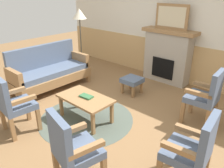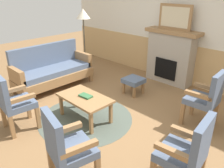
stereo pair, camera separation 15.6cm
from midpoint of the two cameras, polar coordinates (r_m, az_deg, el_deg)
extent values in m
plane|color=olive|center=(4.13, -2.36, -8.42)|extent=(14.00, 14.00, 0.00)
cube|color=silver|center=(5.65, 17.64, 14.09)|extent=(7.20, 0.12, 2.70)
cube|color=tan|center=(5.79, 16.25, 5.51)|extent=(7.20, 0.02, 0.95)
cube|color=#A39989|center=(5.60, 15.47, 6.34)|extent=(1.10, 0.36, 1.20)
cube|color=black|center=(5.51, 14.22, 3.77)|extent=(0.56, 0.02, 0.48)
cube|color=olive|center=(5.45, 16.22, 12.76)|extent=(1.30, 0.44, 0.08)
cube|color=olive|center=(5.41, 16.61, 16.08)|extent=(0.80, 0.03, 0.56)
cube|color=beige|center=(5.39, 16.52, 16.07)|extent=(0.68, 0.01, 0.44)
cube|color=olive|center=(4.80, -20.02, -3.95)|extent=(0.08, 0.08, 0.16)
cube|color=olive|center=(5.61, -4.68, 1.54)|extent=(0.08, 0.08, 0.16)
cube|color=olive|center=(5.31, -22.92, -1.73)|extent=(0.08, 0.08, 0.16)
cube|color=olive|center=(6.05, -8.41, 3.04)|extent=(0.08, 0.08, 0.16)
cube|color=olive|center=(5.32, -13.72, 1.72)|extent=(0.70, 1.80, 0.20)
cube|color=slate|center=(5.27, -13.89, 3.34)|extent=(0.60, 1.70, 0.12)
cube|color=slate|center=(5.42, -15.92, 7.16)|extent=(0.10, 1.70, 0.50)
cube|color=olive|center=(4.88, -22.43, 1.92)|extent=(0.60, 0.10, 0.30)
cube|color=olive|center=(5.69, -6.75, 6.57)|extent=(0.60, 0.10, 0.30)
cube|color=olive|center=(4.18, -11.79, -5.28)|extent=(0.05, 0.05, 0.40)
cube|color=olive|center=(3.60, -4.11, -9.97)|extent=(0.05, 0.05, 0.40)
cube|color=olive|center=(4.41, -7.07, -3.37)|extent=(0.05, 0.05, 0.40)
cube|color=olive|center=(3.86, 0.83, -7.41)|extent=(0.05, 0.05, 0.40)
cube|color=olive|center=(3.89, -5.88, -3.54)|extent=(0.96, 0.56, 0.04)
cylinder|color=#4C564C|center=(4.10, -5.64, -8.72)|extent=(1.68, 1.68, 0.01)
cube|color=#33663D|center=(3.88, -5.61, -3.05)|extent=(0.25, 0.16, 0.03)
cube|color=olive|center=(4.94, 3.91, -1.02)|extent=(0.05, 0.05, 0.26)
cube|color=olive|center=(4.77, 6.63, -2.08)|extent=(0.05, 0.05, 0.26)
cube|color=olive|center=(5.15, 6.11, -0.02)|extent=(0.05, 0.05, 0.26)
cube|color=olive|center=(4.99, 8.78, -1.00)|extent=(0.05, 0.05, 0.26)
cube|color=slate|center=(4.89, 6.45, 0.91)|extent=(0.40, 0.40, 0.10)
cube|color=olive|center=(4.04, 18.59, -7.22)|extent=(0.06, 0.06, 0.40)
cube|color=olive|center=(4.39, 20.81, -4.97)|extent=(0.06, 0.06, 0.40)
cube|color=olive|center=(3.94, 24.20, -9.05)|extent=(0.06, 0.06, 0.40)
cube|color=olive|center=(4.30, 25.99, -6.58)|extent=(0.06, 0.06, 0.40)
cube|color=slate|center=(4.05, 22.95, -3.84)|extent=(0.51, 0.51, 0.10)
cube|color=slate|center=(3.88, 26.37, -0.87)|extent=(0.11, 0.48, 0.48)
cube|color=olive|center=(3.80, 22.31, -2.69)|extent=(0.44, 0.10, 0.06)
cube|color=olive|center=(4.16, 24.27, -0.74)|extent=(0.44, 0.10, 0.06)
cube|color=olive|center=(3.13, 15.73, -16.94)|extent=(0.07, 0.07, 0.40)
cube|color=slate|center=(2.77, 18.62, -16.84)|extent=(0.53, 0.53, 0.10)
cube|color=slate|center=(2.56, 23.74, -13.25)|extent=(0.13, 0.49, 0.48)
cube|color=olive|center=(2.51, 17.40, -16.48)|extent=(0.45, 0.12, 0.06)
cube|color=olive|center=(2.83, 20.60, -11.88)|extent=(0.45, 0.12, 0.06)
cube|color=olive|center=(4.25, -19.63, -5.80)|extent=(0.06, 0.06, 0.40)
cube|color=olive|center=(3.90, -17.29, -8.23)|extent=(0.06, 0.06, 0.40)
cube|color=olive|center=(4.15, -25.00, -7.46)|extent=(0.06, 0.06, 0.40)
cube|color=olive|center=(3.80, -23.12, -10.13)|extent=(0.06, 0.06, 0.40)
cube|color=slate|center=(3.90, -21.81, -4.71)|extent=(0.52, 0.52, 0.10)
cube|color=slate|center=(3.73, -25.33, -1.64)|extent=(0.49, 0.12, 0.48)
cube|color=olive|center=(4.01, -23.17, -1.45)|extent=(0.11, 0.44, 0.06)
cube|color=olive|center=(3.65, -21.11, -3.58)|extent=(0.11, 0.44, 0.06)
cube|color=olive|center=(3.10, -6.17, -16.57)|extent=(0.07, 0.07, 0.40)
cube|color=olive|center=(2.99, -13.78, -19.05)|extent=(0.07, 0.07, 0.40)
cube|color=slate|center=(2.72, -8.41, -16.45)|extent=(0.57, 0.57, 0.10)
cube|color=slate|center=(2.49, -13.08, -12.74)|extent=(0.49, 0.18, 0.48)
cube|color=olive|center=(2.77, -10.45, -11.36)|extent=(0.16, 0.44, 0.06)
cube|color=olive|center=(2.47, -6.56, -16.11)|extent=(0.16, 0.44, 0.06)
cylinder|color=#332D28|center=(6.33, -6.00, 3.48)|extent=(0.24, 0.24, 0.03)
cylinder|color=#4C473D|center=(6.12, -6.29, 9.77)|extent=(0.03, 0.03, 1.40)
cone|color=silver|center=(5.98, -6.65, 17.46)|extent=(0.36, 0.36, 0.25)
camera|label=1|loc=(0.08, -88.91, 0.48)|focal=35.76mm
camera|label=2|loc=(0.08, 91.09, -0.48)|focal=35.76mm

